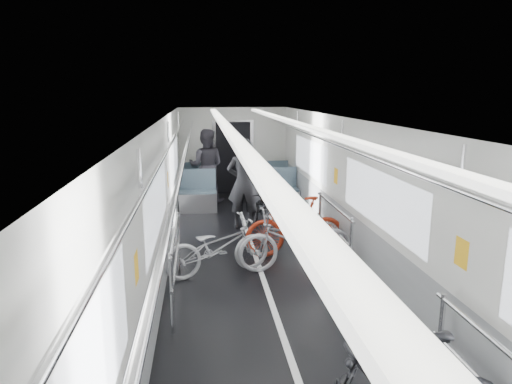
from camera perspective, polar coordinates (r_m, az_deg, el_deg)
car_shell at (r=7.75m, az=-0.09°, el=-0.13°), size 3.02×14.01×2.41m
bike_left_far at (r=7.17m, az=-4.82°, el=-6.84°), size 1.81×1.08×0.90m
bike_right_mid at (r=7.35m, az=5.09°, el=-5.98°), size 1.95×0.85×0.99m
bike_right_far at (r=7.93m, az=4.97°, el=-4.34°), size 1.78×0.54×1.06m
bike_aisle at (r=9.53m, az=0.65°, el=-2.16°), size 0.72×1.64×0.83m
person_standing at (r=9.46m, az=-1.54°, el=1.08°), size 0.76×0.56×1.91m
person_seated at (r=11.88m, az=-6.24°, el=3.29°), size 1.05×0.89×1.89m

